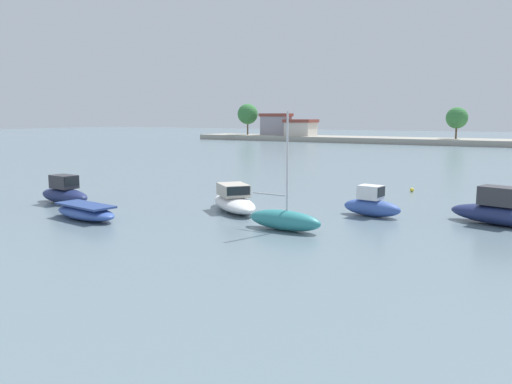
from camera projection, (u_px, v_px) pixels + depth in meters
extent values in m
ellipsoid|color=navy|center=(64.00, 196.00, 32.81)|extent=(4.46, 2.01, 0.97)
cube|color=#333338|center=(64.00, 182.00, 32.66)|extent=(1.77, 1.28, 0.84)
cube|color=black|center=(72.00, 181.00, 32.15)|extent=(0.18, 1.00, 0.59)
ellipsoid|color=#3856A8|center=(86.00, 213.00, 27.68)|extent=(4.80, 2.34, 0.72)
cube|color=navy|center=(85.00, 205.00, 27.62)|extent=(3.85, 1.94, 0.11)
ellipsoid|color=white|center=(234.00, 204.00, 30.15)|extent=(5.39, 4.96, 0.87)
cube|color=#BCB2A3|center=(233.00, 190.00, 30.19)|extent=(2.57, 2.49, 0.70)
cube|color=black|center=(238.00, 191.00, 29.20)|extent=(0.93, 1.09, 0.49)
ellipsoid|color=teal|center=(284.00, 220.00, 25.00)|extent=(3.98, 1.37, 0.98)
cylinder|color=silver|center=(287.00, 162.00, 24.51)|extent=(0.10, 0.10, 4.73)
cylinder|color=#B7B7BC|center=(269.00, 194.00, 25.33)|extent=(1.81, 0.18, 0.08)
ellipsoid|color=#3856A8|center=(372.00, 208.00, 28.54)|extent=(3.48, 1.62, 0.94)
cube|color=silver|center=(370.00, 192.00, 28.48)|extent=(1.35, 1.11, 0.77)
cube|color=black|center=(381.00, 192.00, 28.09)|extent=(0.19, 0.86, 0.54)
ellipsoid|color=navy|center=(503.00, 215.00, 26.13)|extent=(5.64, 3.06, 1.01)
cube|color=#333338|center=(499.00, 196.00, 26.19)|extent=(2.00, 1.63, 0.94)
sphere|color=yellow|center=(412.00, 190.00, 37.82)|extent=(0.30, 0.30, 0.30)
cube|color=#9E998C|center=(447.00, 142.00, 102.36)|extent=(114.16, 11.00, 1.15)
cube|color=#99939E|center=(276.00, 126.00, 122.09)|extent=(6.72, 3.38, 4.39)
cube|color=brown|center=(276.00, 115.00, 121.72)|extent=(7.39, 3.72, 0.70)
cube|color=beige|center=(301.00, 129.00, 118.26)|extent=(6.04, 5.20, 3.03)
cube|color=brown|center=(301.00, 121.00, 118.00)|extent=(6.64, 5.72, 0.70)
cylinder|color=brown|center=(248.00, 128.00, 125.66)|extent=(0.36, 0.36, 3.00)
sphere|color=#387A3D|center=(248.00, 114.00, 125.16)|extent=(4.92, 4.92, 4.92)
cylinder|color=brown|center=(456.00, 133.00, 101.73)|extent=(0.36, 0.36, 2.42)
sphere|color=#387A3D|center=(457.00, 118.00, 101.32)|extent=(4.20, 4.20, 4.20)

